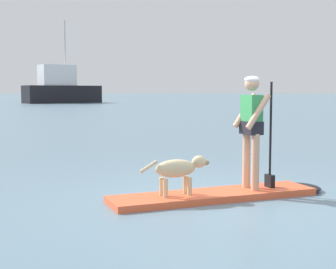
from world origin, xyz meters
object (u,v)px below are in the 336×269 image
moored_boat_starboard (61,89)px  person_paddler (252,124)px  dog (179,169)px  paddleboard (227,194)px

moored_boat_starboard → person_paddler: bearing=-118.1°
person_paddler → dog: 1.37m
person_paddler → dog: person_paddler is taller
paddleboard → person_paddler: (0.40, -0.15, 1.06)m
person_paddler → moored_boat_starboard: 56.53m
dog → moored_boat_starboard: 56.71m
paddleboard → moored_boat_starboard: 56.61m
person_paddler → moored_boat_starboard: bearing=61.9°
paddleboard → moored_boat_starboard: size_ratio=0.34×
paddleboard → dog: dog is taller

